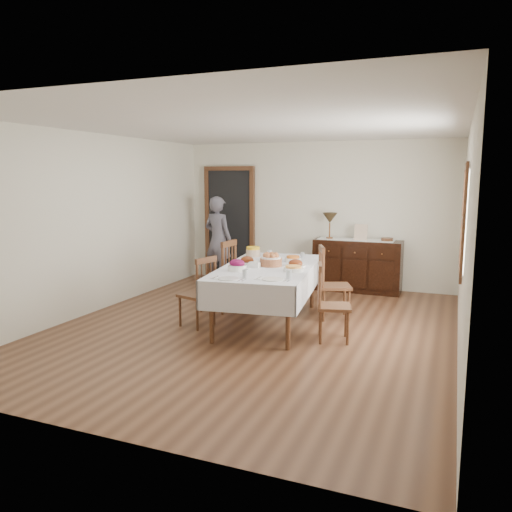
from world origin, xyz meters
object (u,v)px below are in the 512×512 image
at_px(chair_right_near, 330,302).
at_px(chair_right_far, 331,282).
at_px(chair_left_near, 199,291).
at_px(table_lamp, 330,219).
at_px(person, 218,237).
at_px(sideboard, 357,266).
at_px(chair_left_far, 221,275).
at_px(dining_table, 268,273).

height_order(chair_right_near, chair_right_far, chair_right_far).
relative_size(chair_left_near, table_lamp, 2.06).
relative_size(chair_right_far, person, 0.59).
distance_m(sideboard, person, 2.61).
height_order(chair_left_near, chair_right_near, chair_left_near).
height_order(chair_left_far, table_lamp, table_lamp).
bearing_deg(chair_left_near, chair_left_far, -158.11).
bearing_deg(chair_right_near, dining_table, 51.70).
distance_m(chair_left_near, sideboard, 3.28).
height_order(dining_table, chair_left_far, chair_left_far).
relative_size(dining_table, chair_left_near, 2.57).
bearing_deg(sideboard, person, -174.12).
xyz_separation_m(person, table_lamp, (2.06, 0.25, 0.38)).
height_order(dining_table, chair_left_near, chair_left_near).
bearing_deg(chair_right_far, chair_right_near, 171.01).
xyz_separation_m(chair_left_far, sideboard, (1.62, 2.09, -0.09)).
bearing_deg(chair_left_far, dining_table, 72.69).
relative_size(chair_right_far, sideboard, 0.69).
bearing_deg(chair_left_near, chair_right_far, 140.60).
height_order(chair_left_near, chair_right_far, chair_right_far).
relative_size(sideboard, person, 0.86).
bearing_deg(table_lamp, chair_left_far, -118.39).
bearing_deg(sideboard, chair_left_near, -117.96).
distance_m(chair_left_near, chair_left_far, 0.82).
distance_m(dining_table, sideboard, 2.55).
xyz_separation_m(dining_table, chair_right_near, (0.95, -0.39, -0.22)).
height_order(dining_table, chair_right_near, chair_right_near).
bearing_deg(chair_left_far, table_lamp, 155.36).
relative_size(dining_table, chair_right_near, 2.58).
relative_size(dining_table, person, 1.41).
bearing_deg(chair_right_near, sideboard, -11.70).
relative_size(chair_right_near, table_lamp, 2.05).
bearing_deg(person, chair_left_near, 123.86).
xyz_separation_m(chair_left_near, sideboard, (1.54, 2.90, -0.03)).
height_order(sideboard, table_lamp, table_lamp).
bearing_deg(chair_right_near, chair_left_far, 52.47).
distance_m(chair_left_far, chair_right_near, 1.96).
xyz_separation_m(chair_left_near, chair_right_near, (1.73, 0.08, -0.00)).
height_order(chair_right_near, table_lamp, table_lamp).
xyz_separation_m(chair_right_near, sideboard, (-0.19, 2.82, -0.03)).
height_order(chair_right_near, person, person).
distance_m(dining_table, chair_right_far, 0.94).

